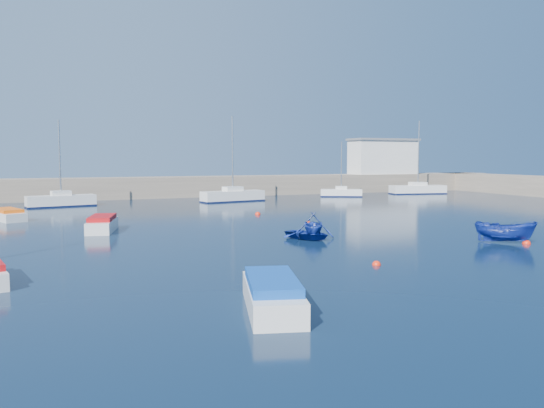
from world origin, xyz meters
name	(u,v)px	position (x,y,z in m)	size (l,w,h in m)	color
ground	(393,260)	(0.00, 0.00, 0.00)	(220.00, 220.00, 0.00)	#0B1C32
back_wall	(187,187)	(0.00, 46.00, 1.30)	(96.00, 4.50, 2.60)	#796D5D
right_arm	(527,185)	(44.00, 32.00, 1.30)	(4.50, 32.00, 2.60)	#796D5D
harbor_office	(383,157)	(30.00, 46.00, 5.10)	(10.00, 4.00, 5.00)	silver
sailboat_5	(61,200)	(-15.26, 36.97, 0.66)	(6.99, 3.21, 8.94)	silver
sailboat_6	(233,196)	(3.25, 36.50, 0.68)	(7.71, 3.39, 9.80)	silver
sailboat_7	(341,192)	(18.61, 38.37, 0.55)	(5.42, 3.66, 7.08)	silver
sailboat_8	(418,189)	(31.30, 39.18, 0.66)	(8.06, 3.47, 10.16)	silver
motorboat_1	(102,224)	(-12.71, 16.10, 0.51)	(2.55, 4.72, 1.10)	silver
motorboat_2	(7,215)	(-19.39, 25.74, 0.45)	(3.23, 4.91, 0.96)	silver
motorboat_3	(272,294)	(-8.87, -5.85, 0.53)	(2.88, 5.07, 1.12)	silver
dinghy_center	(307,234)	(-1.07, 7.60, 0.32)	(2.20, 3.07, 0.64)	navy
dinghy_left	(313,225)	(-0.43, 8.11, 0.80)	(2.63, 3.04, 1.60)	navy
dinghy_right	(505,232)	(9.27, 1.88, 0.67)	(1.30, 3.45, 1.33)	navy
buoy_0	(376,265)	(-1.50, -0.85, 0.00)	(0.42, 0.42, 0.42)	#FF260D
buoy_1	(308,223)	(2.41, 14.70, 0.00)	(0.42, 0.42, 0.42)	#BB2B0E
buoy_3	(258,215)	(1.00, 22.12, 0.00)	(0.50, 0.50, 0.50)	#FF260D
buoy_5	(526,244)	(10.18, 1.13, 0.00)	(0.49, 0.49, 0.49)	#FF260D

